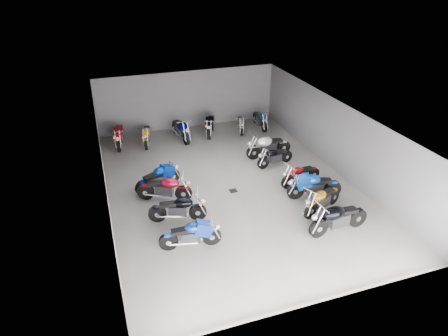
% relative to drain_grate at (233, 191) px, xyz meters
% --- Properties ---
extents(ground, '(14.00, 14.00, 0.00)m').
position_rel_drain_grate_xyz_m(ground, '(0.00, 0.50, -0.01)').
color(ground, '#A29F9A').
rests_on(ground, ground).
extents(wall_back, '(10.00, 0.10, 3.20)m').
position_rel_drain_grate_xyz_m(wall_back, '(0.00, 7.50, 1.59)').
color(wall_back, slate).
rests_on(wall_back, ground).
extents(wall_left, '(0.10, 14.00, 3.20)m').
position_rel_drain_grate_xyz_m(wall_left, '(-5.00, 0.50, 1.59)').
color(wall_left, slate).
rests_on(wall_left, ground).
extents(wall_right, '(0.10, 14.00, 3.20)m').
position_rel_drain_grate_xyz_m(wall_right, '(5.00, 0.50, 1.59)').
color(wall_right, slate).
rests_on(wall_right, ground).
extents(ceiling, '(10.00, 14.00, 0.04)m').
position_rel_drain_grate_xyz_m(ceiling, '(0.00, 0.50, 3.21)').
color(ceiling, black).
rests_on(ceiling, wall_back).
extents(drain_grate, '(0.32, 0.32, 0.01)m').
position_rel_drain_grate_xyz_m(drain_grate, '(0.00, 0.00, 0.00)').
color(drain_grate, black).
rests_on(drain_grate, ground).
extents(motorcycle_left_b, '(2.10, 0.50, 0.92)m').
position_rel_drain_grate_xyz_m(motorcycle_left_b, '(-2.56, -2.95, 0.50)').
color(motorcycle_left_b, black).
rests_on(motorcycle_left_b, ground).
extents(motorcycle_left_c, '(2.11, 0.69, 0.94)m').
position_rel_drain_grate_xyz_m(motorcycle_left_c, '(-2.63, -1.32, 0.51)').
color(motorcycle_left_c, black).
rests_on(motorcycle_left_c, ground).
extents(motorcycle_left_d, '(2.10, 0.99, 0.98)m').
position_rel_drain_grate_xyz_m(motorcycle_left_d, '(-2.81, 0.23, 0.53)').
color(motorcycle_left_d, black).
rests_on(motorcycle_left_d, ground).
extents(motorcycle_left_e, '(2.02, 0.91, 0.93)m').
position_rel_drain_grate_xyz_m(motorcycle_left_e, '(-2.89, 1.20, 0.50)').
color(motorcycle_left_e, black).
rests_on(motorcycle_left_e, ground).
extents(motorcycle_right_a, '(2.38, 0.51, 1.05)m').
position_rel_drain_grate_xyz_m(motorcycle_right_a, '(2.55, -3.78, 0.56)').
color(motorcycle_right_a, black).
rests_on(motorcycle_right_a, ground).
extents(motorcycle_right_b, '(2.00, 0.99, 0.94)m').
position_rel_drain_grate_xyz_m(motorcycle_right_b, '(2.70, -2.46, 0.50)').
color(motorcycle_right_b, black).
rests_on(motorcycle_right_b, ground).
extents(motorcycle_right_c, '(2.25, 0.63, 1.00)m').
position_rel_drain_grate_xyz_m(motorcycle_right_c, '(2.89, -1.49, 0.54)').
color(motorcycle_right_c, black).
rests_on(motorcycle_right_c, ground).
extents(motorcycle_right_d, '(1.97, 0.54, 0.87)m').
position_rel_drain_grate_xyz_m(motorcycle_right_d, '(2.89, -0.39, 0.47)').
color(motorcycle_right_d, black).
rests_on(motorcycle_right_d, ground).
extents(motorcycle_right_e, '(1.91, 0.53, 0.84)m').
position_rel_drain_grate_xyz_m(motorcycle_right_e, '(2.60, 1.55, 0.45)').
color(motorcycle_right_e, black).
rests_on(motorcycle_right_e, ground).
extents(motorcycle_right_f, '(2.33, 0.48, 1.02)m').
position_rel_drain_grate_xyz_m(motorcycle_right_f, '(2.69, 2.51, 0.55)').
color(motorcycle_right_f, black).
rests_on(motorcycle_right_f, ground).
extents(motorcycle_back_a, '(0.61, 2.40, 1.06)m').
position_rel_drain_grate_xyz_m(motorcycle_back_a, '(-4.01, 6.14, 0.57)').
color(motorcycle_back_a, black).
rests_on(motorcycle_back_a, ground).
extents(motorcycle_back_b, '(0.62, 2.13, 0.95)m').
position_rel_drain_grate_xyz_m(motorcycle_back_b, '(-2.66, 5.86, 0.51)').
color(motorcycle_back_b, black).
rests_on(motorcycle_back_b, ground).
extents(motorcycle_back_c, '(0.54, 2.38, 1.04)m').
position_rel_drain_grate_xyz_m(motorcycle_back_c, '(-0.84, 5.89, 0.56)').
color(motorcycle_back_c, black).
rests_on(motorcycle_back_c, ground).
extents(motorcycle_back_d, '(1.02, 2.16, 1.00)m').
position_rel_drain_grate_xyz_m(motorcycle_back_d, '(0.87, 6.10, 0.54)').
color(motorcycle_back_d, black).
rests_on(motorcycle_back_d, ground).
extents(motorcycle_back_e, '(0.60, 1.83, 0.82)m').
position_rel_drain_grate_xyz_m(motorcycle_back_e, '(2.55, 5.90, 0.44)').
color(motorcycle_back_e, black).
rests_on(motorcycle_back_e, ground).
extents(motorcycle_back_f, '(0.44, 2.09, 0.92)m').
position_rel_drain_grate_xyz_m(motorcycle_back_f, '(3.80, 6.04, 0.49)').
color(motorcycle_back_f, black).
rests_on(motorcycle_back_f, ground).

